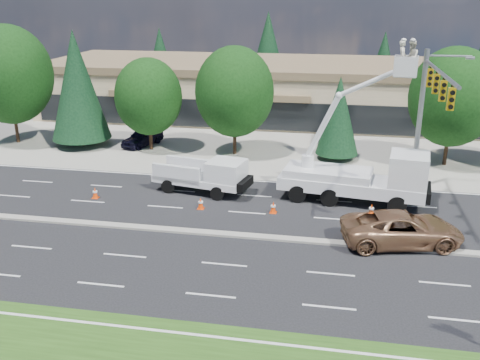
% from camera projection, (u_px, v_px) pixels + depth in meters
% --- Properties ---
extents(ground, '(140.00, 140.00, 0.00)m').
position_uv_depth(ground, '(237.00, 236.00, 28.35)').
color(ground, black).
rests_on(ground, ground).
extents(concrete_apron, '(140.00, 22.00, 0.01)m').
position_uv_depth(concrete_apron, '(279.00, 139.00, 46.90)').
color(concrete_apron, gray).
rests_on(concrete_apron, ground).
extents(road_median, '(120.00, 0.55, 0.12)m').
position_uv_depth(road_median, '(237.00, 235.00, 28.33)').
color(road_median, gray).
rests_on(road_median, ground).
extents(strip_mall, '(50.40, 15.40, 5.50)m').
position_uv_depth(strip_mall, '(291.00, 88.00, 55.21)').
color(strip_mall, tan).
rests_on(strip_mall, ground).
extents(tree_front_a, '(7.11, 7.11, 9.87)m').
position_uv_depth(tree_front_a, '(9.00, 75.00, 44.09)').
color(tree_front_a, '#332114').
rests_on(tree_front_a, ground).
extents(tree_front_b, '(4.81, 4.81, 9.47)m').
position_uv_depth(tree_front_b, '(77.00, 85.00, 43.30)').
color(tree_front_b, '#332114').
rests_on(tree_front_b, ground).
extents(tree_front_c, '(5.37, 5.37, 7.45)m').
position_uv_depth(tree_front_c, '(148.00, 97.00, 42.52)').
color(tree_front_c, '#332114').
rests_on(tree_front_c, ground).
extents(tree_front_d, '(6.11, 6.11, 8.48)m').
position_uv_depth(tree_front_d, '(235.00, 92.00, 41.12)').
color(tree_front_d, '#332114').
rests_on(tree_front_d, ground).
extents(tree_front_e, '(3.24, 3.24, 6.40)m').
position_uv_depth(tree_front_e, '(339.00, 116.00, 40.27)').
color(tree_front_e, '#332114').
rests_on(tree_front_e, ground).
extents(tree_front_f, '(6.27, 6.27, 8.71)m').
position_uv_depth(tree_front_f, '(453.00, 97.00, 38.36)').
color(tree_front_f, '#332114').
rests_on(tree_front_f, ground).
extents(tree_back_a, '(4.04, 4.04, 7.97)m').
position_uv_depth(tree_back_a, '(160.00, 57.00, 68.95)').
color(tree_back_a, '#332114').
rests_on(tree_back_a, ground).
extents(tree_back_b, '(5.09, 5.09, 10.04)m').
position_uv_depth(tree_back_b, '(268.00, 50.00, 66.20)').
color(tree_back_b, '#332114').
rests_on(tree_back_b, ground).
extents(tree_back_c, '(3.99, 3.99, 7.87)m').
position_uv_depth(tree_back_c, '(383.00, 62.00, 64.20)').
color(tree_back_c, '#332114').
rests_on(tree_back_c, ground).
extents(signal_mast, '(2.76, 10.16, 9.00)m').
position_uv_depth(signal_mast, '(428.00, 104.00, 31.16)').
color(signal_mast, gray).
rests_on(signal_mast, ground).
extents(utility_pickup, '(6.22, 3.28, 2.26)m').
position_uv_depth(utility_pickup, '(206.00, 178.00, 34.25)').
color(utility_pickup, white).
rests_on(utility_pickup, ground).
extents(bucket_truck, '(9.01, 3.77, 9.86)m').
position_uv_depth(bucket_truck, '(366.00, 170.00, 32.14)').
color(bucket_truck, white).
rests_on(bucket_truck, ground).
extents(traffic_cone_a, '(0.40, 0.40, 0.70)m').
position_uv_depth(traffic_cone_a, '(95.00, 193.00, 33.47)').
color(traffic_cone_a, '#FF4308').
rests_on(traffic_cone_a, ground).
extents(traffic_cone_b, '(0.40, 0.40, 0.70)m').
position_uv_depth(traffic_cone_b, '(201.00, 203.00, 31.81)').
color(traffic_cone_b, '#FF4308').
rests_on(traffic_cone_b, ground).
extents(traffic_cone_c, '(0.40, 0.40, 0.70)m').
position_uv_depth(traffic_cone_c, '(273.00, 207.00, 31.22)').
color(traffic_cone_c, '#FF4308').
rests_on(traffic_cone_c, ground).
extents(traffic_cone_d, '(0.40, 0.40, 0.70)m').
position_uv_depth(traffic_cone_d, '(371.00, 210.00, 30.88)').
color(traffic_cone_d, '#FF4308').
rests_on(traffic_cone_d, ground).
extents(minivan, '(6.55, 4.01, 1.70)m').
position_uv_depth(minivan, '(402.00, 229.00, 27.19)').
color(minivan, '#9C6D4B').
rests_on(minivan, ground).
extents(parked_car_west, '(2.95, 4.50, 1.42)m').
position_uv_depth(parked_car_west, '(142.00, 137.00, 44.84)').
color(parked_car_west, black).
rests_on(parked_car_west, ground).
extents(parked_car_east, '(2.78, 4.92, 1.53)m').
position_uv_depth(parked_car_east, '(333.00, 130.00, 46.79)').
color(parked_car_east, black).
rests_on(parked_car_east, ground).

